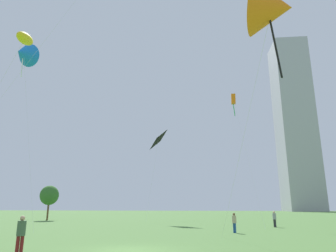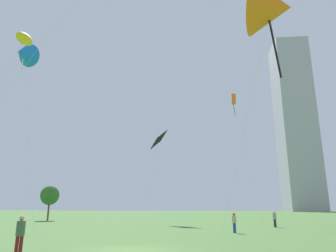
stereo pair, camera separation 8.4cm
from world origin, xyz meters
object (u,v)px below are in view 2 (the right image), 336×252
object	(u,v)px
person_standing_1	(20,232)
kite_flying_0	(24,54)
kite_flying_2	(158,140)
kite_flying_5	(271,8)
kite_flying_4	(25,39)
park_tree_0	(50,195)
person_standing_0	(275,218)
distant_highrise_0	(295,123)
person_standing_2	(234,221)
kite_flying_1	(234,100)

from	to	relation	value
person_standing_1	kite_flying_0	distance (m)	26.88
kite_flying_2	kite_flying_5	bearing A→B (deg)	-69.44
kite_flying_4	park_tree_0	world-z (taller)	kite_flying_4
person_standing_0	park_tree_0	xyz separation A→B (m)	(-33.07, 11.72, 2.93)
kite_flying_0	park_tree_0	distance (m)	24.65
kite_flying_0	distant_highrise_0	world-z (taller)	distant_highrise_0
person_standing_2	kite_flying_5	size ratio (longest dim) A/B	0.12
kite_flying_2	distant_highrise_0	size ratio (longest dim) A/B	0.17
kite_flying_0	kite_flying_5	xyz separation A→B (m)	(24.57, -15.03, -7.40)
person_standing_2	park_tree_0	size ratio (longest dim) A/B	0.30
person_standing_2	kite_flying_2	distance (m)	23.41
kite_flying_1	kite_flying_4	bearing A→B (deg)	-118.62
kite_flying_4	park_tree_0	bearing A→B (deg)	116.00
kite_flying_1	kite_flying_2	xyz separation A→B (m)	(-11.48, 4.44, -4.37)
kite_flying_1	kite_flying_4	size ratio (longest dim) A/B	1.33
kite_flying_5	kite_flying_0	bearing A→B (deg)	148.55
kite_flying_1	kite_flying_5	distance (m)	27.59
person_standing_1	park_tree_0	bearing A→B (deg)	87.59
person_standing_1	park_tree_0	size ratio (longest dim) A/B	0.32
person_standing_1	kite_flying_2	distance (m)	33.86
kite_flying_1	kite_flying_5	size ratio (longest dim) A/B	1.29
kite_flying_1	distant_highrise_0	bearing A→B (deg)	71.90
person_standing_1	kite_flying_1	distance (m)	33.74
distant_highrise_0	kite_flying_0	bearing A→B (deg)	-120.26
kite_flying_2	park_tree_0	bearing A→B (deg)	174.34
person_standing_1	kite_flying_1	size ratio (longest dim) A/B	0.10
person_standing_2	park_tree_0	distance (m)	34.72
kite_flying_0	kite_flying_1	xyz separation A→B (m)	(24.18, 12.17, -2.73)
park_tree_0	person_standing_0	bearing A→B (deg)	-19.52
person_standing_0	kite_flying_2	size ratio (longest dim) A/B	0.13
person_standing_0	kite_flying_0	size ratio (longest dim) A/B	0.08
person_standing_1	kite_flying_1	bearing A→B (deg)	36.34
kite_flying_1	park_tree_0	size ratio (longest dim) A/B	3.18
park_tree_0	kite_flying_1	bearing A→B (deg)	-11.86
person_standing_1	kite_flying_5	xyz separation A→B (m)	(12.20, 0.34, 10.85)
kite_flying_0	kite_flying_4	distance (m)	18.40
person_standing_2	kite_flying_2	size ratio (longest dim) A/B	0.12
person_standing_1	kite_flying_4	size ratio (longest dim) A/B	0.13
kite_flying_5	park_tree_0	size ratio (longest dim) A/B	2.46
kite_flying_2	distant_highrise_0	bearing A→B (deg)	65.41
person_standing_2	kite_flying_5	world-z (taller)	kite_flying_5
park_tree_0	person_standing_1	bearing A→B (deg)	-61.97
distant_highrise_0	kite_flying_1	bearing A→B (deg)	-111.71
kite_flying_5	park_tree_0	distance (m)	45.76
distant_highrise_0	park_tree_0	bearing A→B (deg)	-126.84
kite_flying_4	person_standing_0	bearing A→B (deg)	49.59
person_standing_1	kite_flying_5	bearing A→B (deg)	-28.84
person_standing_2	kite_flying_1	distance (m)	20.63
kite_flying_2	kite_flying_4	world-z (taller)	kite_flying_2
kite_flying_5	person_standing_1	bearing A→B (deg)	-178.39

